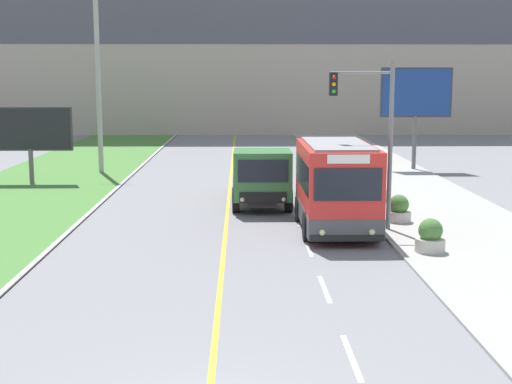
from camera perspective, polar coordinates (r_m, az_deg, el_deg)
The scene contains 11 objects.
lane_marking_centre at distance 13.73m, azimuth -1.94°, elevation -14.46°, with size 2.88×140.00×0.01m.
apartment_block_background at distance 71.30m, azimuth -1.71°, elevation 14.52°, with size 80.00×8.04×24.10m.
city_bus at distance 25.56m, azimuth 6.43°, elevation 0.41°, with size 2.61×5.67×3.19m.
dump_truck at distance 30.09m, azimuth 0.45°, elevation 1.13°, with size 2.46×6.44×2.52m.
utility_pole_far at distance 41.71m, azimuth -12.54°, elevation 9.50°, with size 1.80×0.28×11.59m.
traffic_light_mast at distance 25.48m, azimuth 9.35°, elevation 5.35°, with size 2.28×0.32×6.04m.
billboard_large at distance 42.97m, azimuth 12.68°, elevation 7.52°, with size 4.17×0.24×6.01m.
billboard_small at distance 38.50m, azimuth -17.67°, elevation 4.70°, with size 4.38×0.24×3.96m.
planter_round_near at distance 22.96m, azimuth 13.77°, elevation -3.53°, with size 0.94×0.94×1.06m.
planter_round_second at distance 27.40m, azimuth 11.34°, elevation -1.41°, with size 0.94×0.94×1.04m.
planter_round_third at distance 31.92m, azimuth 9.71°, elevation 0.16°, with size 0.93×0.93×1.06m.
Camera 1 is at (0.57, -10.20, 5.53)m, focal length 50.00 mm.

